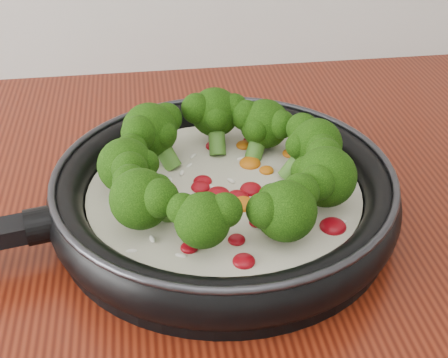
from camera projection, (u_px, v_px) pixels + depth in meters
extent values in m
cylinder|color=black|center=(224.00, 213.00, 0.65)|extent=(0.40, 0.40, 0.01)
torus|color=black|center=(224.00, 193.00, 0.63)|extent=(0.42, 0.42, 0.04)
torus|color=#2D2D33|center=(224.00, 173.00, 0.62)|extent=(0.41, 0.41, 0.01)
cylinder|color=black|center=(43.00, 225.00, 0.58)|extent=(0.04, 0.04, 0.04)
cylinder|color=beige|center=(224.00, 199.00, 0.64)|extent=(0.33, 0.33, 0.02)
ellipsoid|color=maroon|center=(257.00, 222.00, 0.58)|extent=(0.02, 0.02, 0.01)
ellipsoid|color=maroon|center=(237.00, 240.00, 0.56)|extent=(0.02, 0.02, 0.01)
ellipsoid|color=#CA610D|center=(250.00, 163.00, 0.67)|extent=(0.03, 0.03, 0.01)
ellipsoid|color=maroon|center=(251.00, 189.00, 0.63)|extent=(0.03, 0.03, 0.01)
ellipsoid|color=maroon|center=(333.00, 227.00, 0.58)|extent=(0.03, 0.03, 0.01)
ellipsoid|color=#CA610D|center=(290.00, 154.00, 0.69)|extent=(0.02, 0.02, 0.01)
ellipsoid|color=maroon|center=(240.00, 198.00, 0.62)|extent=(0.03, 0.03, 0.01)
ellipsoid|color=maroon|center=(218.00, 194.00, 0.62)|extent=(0.03, 0.03, 0.01)
ellipsoid|color=#CA610D|center=(167.00, 189.00, 0.63)|extent=(0.03, 0.03, 0.01)
ellipsoid|color=maroon|center=(215.00, 146.00, 0.70)|extent=(0.02, 0.02, 0.01)
ellipsoid|color=maroon|center=(200.00, 187.00, 0.63)|extent=(0.02, 0.02, 0.01)
ellipsoid|color=#CA610D|center=(243.00, 204.00, 0.61)|extent=(0.03, 0.03, 0.01)
ellipsoid|color=maroon|center=(237.00, 197.00, 0.62)|extent=(0.02, 0.02, 0.01)
ellipsoid|color=maroon|center=(203.00, 181.00, 0.64)|extent=(0.03, 0.03, 0.01)
ellipsoid|color=#CA610D|center=(267.00, 170.00, 0.66)|extent=(0.02, 0.02, 0.01)
ellipsoid|color=maroon|center=(253.00, 141.00, 0.71)|extent=(0.03, 0.03, 0.01)
ellipsoid|color=maroon|center=(244.00, 261.00, 0.54)|extent=(0.03, 0.03, 0.01)
ellipsoid|color=#CA610D|center=(244.00, 145.00, 0.70)|extent=(0.02, 0.02, 0.01)
ellipsoid|color=maroon|center=(189.00, 248.00, 0.55)|extent=(0.02, 0.02, 0.01)
ellipsoid|color=white|center=(132.00, 251.00, 0.55)|extent=(0.01, 0.01, 0.00)
ellipsoid|color=white|center=(231.00, 181.00, 0.64)|extent=(0.01, 0.01, 0.00)
ellipsoid|color=white|center=(248.00, 202.00, 0.61)|extent=(0.01, 0.01, 0.00)
ellipsoid|color=white|center=(193.00, 156.00, 0.69)|extent=(0.01, 0.01, 0.00)
ellipsoid|color=white|center=(215.00, 149.00, 0.70)|extent=(0.01, 0.01, 0.00)
ellipsoid|color=white|center=(207.00, 186.00, 0.64)|extent=(0.01, 0.01, 0.00)
ellipsoid|color=white|center=(145.00, 164.00, 0.67)|extent=(0.01, 0.01, 0.00)
ellipsoid|color=white|center=(207.00, 223.00, 0.58)|extent=(0.01, 0.01, 0.00)
ellipsoid|color=white|center=(282.00, 235.00, 0.57)|extent=(0.01, 0.01, 0.00)
ellipsoid|color=white|center=(220.00, 140.00, 0.71)|extent=(0.01, 0.01, 0.00)
ellipsoid|color=white|center=(152.00, 239.00, 0.56)|extent=(0.01, 0.01, 0.00)
ellipsoid|color=white|center=(261.00, 225.00, 0.58)|extent=(0.01, 0.01, 0.00)
ellipsoid|color=white|center=(129.00, 212.00, 0.60)|extent=(0.01, 0.01, 0.00)
ellipsoid|color=white|center=(342.00, 222.00, 0.58)|extent=(0.01, 0.00, 0.00)
ellipsoid|color=white|center=(182.00, 173.00, 0.65)|extent=(0.01, 0.01, 0.00)
ellipsoid|color=white|center=(170.00, 180.00, 0.64)|extent=(0.01, 0.01, 0.00)
ellipsoid|color=white|center=(189.00, 166.00, 0.67)|extent=(0.01, 0.01, 0.00)
ellipsoid|color=white|center=(165.00, 185.00, 0.63)|extent=(0.01, 0.01, 0.00)
ellipsoid|color=white|center=(200.00, 198.00, 0.62)|extent=(0.01, 0.01, 0.00)
ellipsoid|color=white|center=(242.00, 159.00, 0.68)|extent=(0.01, 0.01, 0.00)
ellipsoid|color=white|center=(243.00, 186.00, 0.63)|extent=(0.01, 0.01, 0.00)
ellipsoid|color=white|center=(212.00, 187.00, 0.63)|extent=(0.01, 0.01, 0.00)
ellipsoid|color=white|center=(181.00, 256.00, 0.54)|extent=(0.01, 0.01, 0.00)
ellipsoid|color=white|center=(254.00, 133.00, 0.73)|extent=(0.01, 0.01, 0.00)
cylinder|color=#50862C|center=(296.00, 164.00, 0.64)|extent=(0.04, 0.03, 0.04)
sphere|color=black|center=(316.00, 144.00, 0.64)|extent=(0.07, 0.07, 0.06)
sphere|color=black|center=(302.00, 129.00, 0.65)|extent=(0.04, 0.04, 0.03)
sphere|color=black|center=(321.00, 149.00, 0.62)|extent=(0.04, 0.04, 0.03)
sphere|color=black|center=(299.00, 146.00, 0.63)|extent=(0.03, 0.03, 0.03)
cylinder|color=#50862C|center=(257.00, 145.00, 0.68)|extent=(0.04, 0.04, 0.04)
sphere|color=black|center=(265.00, 124.00, 0.69)|extent=(0.07, 0.07, 0.06)
sphere|color=black|center=(246.00, 115.00, 0.68)|extent=(0.04, 0.04, 0.03)
sphere|color=black|center=(281.00, 124.00, 0.67)|extent=(0.04, 0.04, 0.03)
sphere|color=black|center=(257.00, 130.00, 0.67)|extent=(0.03, 0.03, 0.03)
cylinder|color=#50862C|center=(217.00, 137.00, 0.69)|extent=(0.02, 0.04, 0.04)
sphere|color=black|center=(215.00, 112.00, 0.70)|extent=(0.07, 0.07, 0.06)
sphere|color=black|center=(197.00, 109.00, 0.68)|extent=(0.04, 0.04, 0.03)
sphere|color=black|center=(234.00, 108.00, 0.69)|extent=(0.04, 0.04, 0.03)
sphere|color=black|center=(216.00, 118.00, 0.68)|extent=(0.03, 0.03, 0.03)
cylinder|color=#50862C|center=(165.00, 152.00, 0.66)|extent=(0.04, 0.04, 0.04)
sphere|color=black|center=(150.00, 130.00, 0.66)|extent=(0.07, 0.07, 0.06)
sphere|color=black|center=(139.00, 133.00, 0.64)|extent=(0.04, 0.04, 0.04)
sphere|color=black|center=(166.00, 118.00, 0.67)|extent=(0.04, 0.04, 0.04)
sphere|color=black|center=(163.00, 134.00, 0.65)|extent=(0.04, 0.04, 0.03)
cylinder|color=#50862C|center=(146.00, 180.00, 0.62)|extent=(0.04, 0.02, 0.04)
sphere|color=black|center=(126.00, 166.00, 0.61)|extent=(0.07, 0.07, 0.06)
sphere|color=black|center=(130.00, 170.00, 0.59)|extent=(0.04, 0.04, 0.04)
sphere|color=black|center=(131.00, 149.00, 0.62)|extent=(0.04, 0.04, 0.03)
sphere|color=black|center=(145.00, 163.00, 0.61)|extent=(0.03, 0.03, 0.03)
cylinder|color=#50862C|center=(160.00, 208.00, 0.58)|extent=(0.04, 0.04, 0.04)
sphere|color=black|center=(140.00, 199.00, 0.55)|extent=(0.07, 0.07, 0.06)
sphere|color=black|center=(160.00, 198.00, 0.54)|extent=(0.04, 0.04, 0.04)
sphere|color=black|center=(130.00, 182.00, 0.57)|extent=(0.04, 0.04, 0.03)
sphere|color=black|center=(158.00, 189.00, 0.56)|extent=(0.03, 0.03, 0.03)
cylinder|color=#50862C|center=(208.00, 224.00, 0.56)|extent=(0.03, 0.04, 0.04)
sphere|color=black|center=(202.00, 221.00, 0.53)|extent=(0.06, 0.06, 0.05)
sphere|color=black|center=(225.00, 210.00, 0.53)|extent=(0.04, 0.04, 0.03)
sphere|color=black|center=(182.00, 209.00, 0.53)|extent=(0.03, 0.03, 0.03)
sphere|color=black|center=(207.00, 205.00, 0.54)|extent=(0.03, 0.03, 0.02)
cylinder|color=#50862C|center=(271.00, 217.00, 0.57)|extent=(0.03, 0.04, 0.04)
sphere|color=black|center=(286.00, 211.00, 0.54)|extent=(0.07, 0.07, 0.06)
sphere|color=black|center=(300.00, 192.00, 0.55)|extent=(0.04, 0.04, 0.03)
sphere|color=black|center=(264.00, 210.00, 0.53)|extent=(0.04, 0.04, 0.03)
sphere|color=black|center=(273.00, 198.00, 0.55)|extent=(0.03, 0.03, 0.03)
cylinder|color=#50862C|center=(302.00, 190.00, 0.60)|extent=(0.04, 0.03, 0.04)
sphere|color=black|center=(326.00, 177.00, 0.58)|extent=(0.07, 0.07, 0.06)
sphere|color=black|center=(324.00, 156.00, 0.60)|extent=(0.04, 0.04, 0.04)
sphere|color=black|center=(318.00, 182.00, 0.56)|extent=(0.04, 0.04, 0.03)
sphere|color=black|center=(306.00, 171.00, 0.59)|extent=(0.03, 0.03, 0.03)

